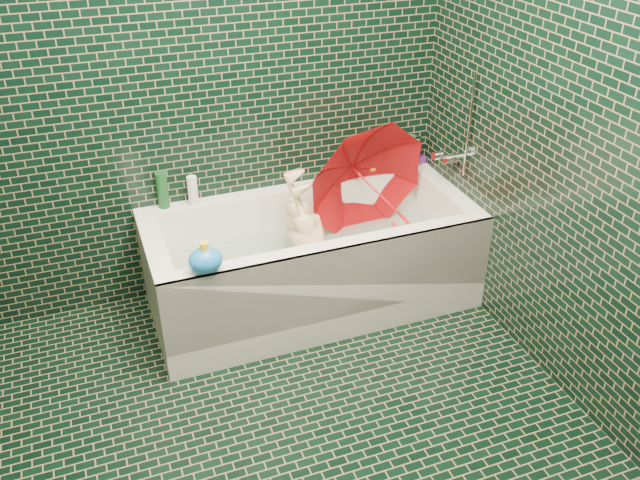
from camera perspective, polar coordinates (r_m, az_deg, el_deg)
name	(u,v)px	position (r m, az deg, el deg)	size (l,w,h in m)	color
floor	(295,461)	(2.94, -2.11, -18.12)	(2.80, 2.80, 0.00)	black
wall_back	(196,68)	(3.42, -10.38, 14.09)	(2.80, 2.80, 0.00)	black
wall_right	(616,135)	(2.80, 23.68, 8.11)	(2.80, 2.80, 0.00)	black
bathtub	(313,270)	(3.63, -0.61, -2.58)	(1.70, 0.75, 0.55)	white
bath_mat	(312,277)	(3.67, -0.70, -3.16)	(1.35, 0.47, 0.01)	green
water	(312,255)	(3.59, -0.71, -1.26)	(1.48, 0.53, 0.00)	silver
faucet	(456,151)	(3.69, 11.34, 7.32)	(0.18, 0.19, 0.55)	silver
child	(317,258)	(3.55, -0.29, -1.48)	(0.34, 0.23, 0.94)	beige
umbrella	(379,194)	(3.61, 4.97, 3.91)	(0.69, 0.69, 0.61)	red
soap_bottle_a	(411,167)	(4.00, 7.66, 6.11)	(0.09, 0.09, 0.23)	white
soap_bottle_b	(420,165)	(4.04, 8.38, 6.29)	(0.09, 0.09, 0.20)	#562079
soap_bottle_c	(414,167)	(4.00, 7.95, 6.07)	(0.12, 0.12, 0.15)	#13431D
bottle_right_tall	(410,153)	(3.92, 7.56, 7.27)	(0.06, 0.06, 0.21)	#13431D
bottle_right_pump	(416,152)	(3.98, 8.06, 7.36)	(0.05, 0.05, 0.18)	silver
bottle_left_tall	(162,190)	(3.58, -13.13, 4.12)	(0.06, 0.06, 0.19)	#13431D
bottle_left_short	(193,191)	(3.58, -10.66, 4.08)	(0.05, 0.05, 0.16)	white
rubber_duck	(372,165)	(3.89, 4.42, 6.29)	(0.12, 0.08, 0.10)	yellow
bath_toy	(205,260)	(3.01, -9.63, -1.67)	(0.19, 0.18, 0.15)	blue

